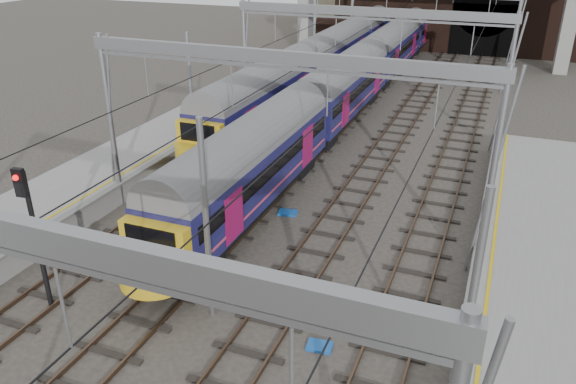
% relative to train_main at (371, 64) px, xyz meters
% --- Properties ---
extents(ground, '(160.00, 160.00, 0.00)m').
position_rel_train_main_xyz_m(ground, '(2.00, -31.95, -2.37)').
color(ground, '#38332D').
rests_on(ground, ground).
extents(tracks, '(14.40, 80.00, 0.22)m').
position_rel_train_main_xyz_m(tracks, '(2.00, -16.95, -2.35)').
color(tracks, '#4C3828').
rests_on(tracks, ground).
extents(overhead_line, '(16.80, 80.00, 8.00)m').
position_rel_train_main_xyz_m(overhead_line, '(2.00, -10.46, 4.19)').
color(overhead_line, gray).
rests_on(overhead_line, ground).
extents(retaining_wall, '(28.00, 2.75, 9.00)m').
position_rel_train_main_xyz_m(retaining_wall, '(3.40, 19.98, 1.96)').
color(retaining_wall, black).
rests_on(retaining_wall, ground).
extents(train_main, '(2.61, 60.45, 4.56)m').
position_rel_train_main_xyz_m(train_main, '(0.00, 0.00, 0.00)').
color(train_main, black).
rests_on(train_main, ground).
extents(train_second, '(2.65, 61.35, 4.61)m').
position_rel_train_main_xyz_m(train_second, '(-4.00, 10.49, 0.02)').
color(train_second, black).
rests_on(train_second, ground).
extents(signal_near_left, '(0.39, 0.48, 5.25)m').
position_rel_train_main_xyz_m(signal_near_left, '(-3.49, -31.67, 0.90)').
color(signal_near_left, black).
rests_on(signal_near_left, ground).
extents(equip_cover_a, '(1.11, 0.95, 0.11)m').
position_rel_train_main_xyz_m(equip_cover_a, '(3.89, -28.21, -2.32)').
color(equip_cover_a, '#1754B0').
rests_on(equip_cover_a, ground).
extents(equip_cover_b, '(0.96, 0.75, 0.10)m').
position_rel_train_main_xyz_m(equip_cover_b, '(1.64, -22.05, -2.32)').
color(equip_cover_b, '#1754B0').
rests_on(equip_cover_b, ground).
extents(equip_cover_c, '(0.85, 0.65, 0.09)m').
position_rel_train_main_xyz_m(equip_cover_c, '(5.97, -30.24, -2.33)').
color(equip_cover_c, '#1754B0').
rests_on(equip_cover_c, ground).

